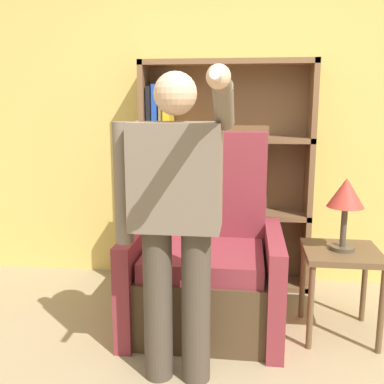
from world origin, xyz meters
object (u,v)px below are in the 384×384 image
armchair (205,267)px  person_standing (176,212)px  side_table (341,264)px  table_lamp (346,197)px  bookcase (211,178)px

armchair → person_standing: size_ratio=0.79×
armchair → side_table: bearing=-3.9°
table_lamp → person_standing: bearing=-147.8°
person_standing → side_table: size_ratio=2.86×
side_table → table_lamp: bearing=63.4°
armchair → person_standing: bearing=-97.9°
armchair → person_standing: person_standing is taller
bookcase → table_lamp: bearing=-40.6°
person_standing → side_table: 1.19m
armchair → side_table: armchair is taller
side_table → table_lamp: size_ratio=1.24×
person_standing → table_lamp: size_ratio=3.56×
bookcase → side_table: size_ratio=3.15×
side_table → table_lamp: (0.00, 0.00, 0.42)m
armchair → side_table: (0.84, -0.06, 0.08)m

